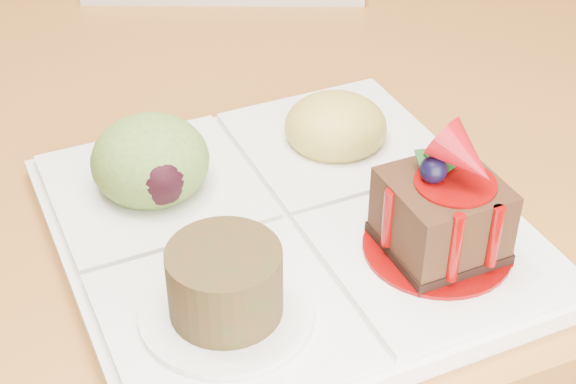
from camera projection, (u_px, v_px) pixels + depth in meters
name	position (u px, v px, depth m)	size (l,w,h in m)	color
ground	(109.00, 322.00, 1.53)	(6.00, 6.00, 0.00)	brown
sampler_plate	(282.00, 208.00, 0.53)	(0.27, 0.27, 0.10)	silver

